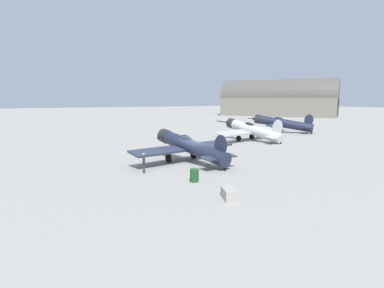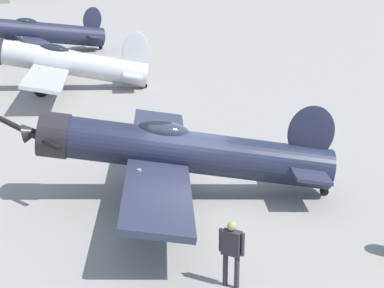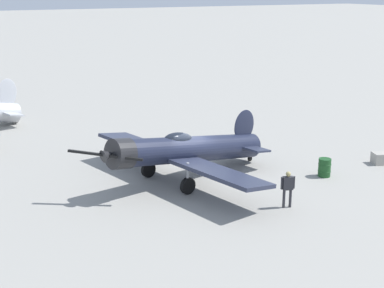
# 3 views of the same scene
# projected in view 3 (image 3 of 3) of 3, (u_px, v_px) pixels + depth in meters

# --- Properties ---
(ground_plane) EXTENTS (400.00, 400.00, 0.00)m
(ground_plane) POSITION_uv_depth(u_px,v_px,m) (192.00, 178.00, 27.97)
(ground_plane) COLOR gray
(airplane_foreground) EXTENTS (10.92, 11.50, 3.10)m
(airplane_foreground) POSITION_uv_depth(u_px,v_px,m) (184.00, 150.00, 27.21)
(airplane_foreground) COLOR #1E2338
(airplane_foreground) RESTS_ON ground_plane
(ground_crew_mechanic) EXTENTS (0.62, 0.36, 1.67)m
(ground_crew_mechanic) POSITION_uv_depth(u_px,v_px,m) (288.00, 186.00, 23.99)
(ground_crew_mechanic) COLOR #2D2D33
(ground_crew_mechanic) RESTS_ON ground_plane
(fuel_drum) EXTENTS (0.67, 0.67, 0.95)m
(fuel_drum) POSITION_uv_depth(u_px,v_px,m) (324.00, 168.00, 28.07)
(fuel_drum) COLOR #19471E
(fuel_drum) RESTS_ON ground_plane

